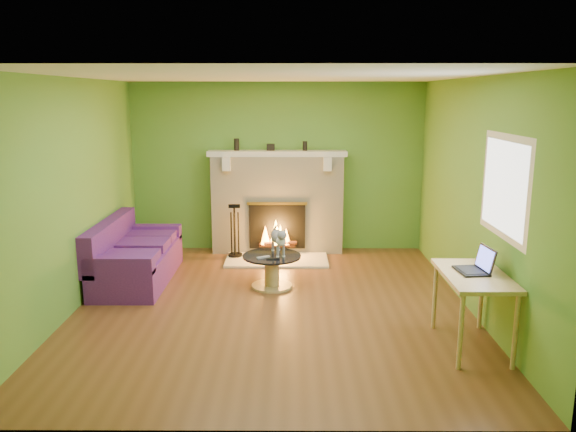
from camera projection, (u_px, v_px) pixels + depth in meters
name	position (u px, v px, depth m)	size (l,w,h in m)	color
floor	(273.00, 305.00, 6.55)	(5.00, 5.00, 0.00)	brown
ceiling	(272.00, 76.00, 6.00)	(5.00, 5.00, 0.00)	white
wall_back	(278.00, 167.00, 8.71)	(5.00, 5.00, 0.00)	#56882C
wall_front	(261.00, 260.00, 3.83)	(5.00, 5.00, 0.00)	#56882C
wall_left	(72.00, 196.00, 6.28)	(5.00, 5.00, 0.00)	#56882C
wall_right	(474.00, 196.00, 6.26)	(5.00, 5.00, 0.00)	#56882C
window_frame	(505.00, 187.00, 5.33)	(1.20, 1.20, 0.00)	silver
window_pane	(504.00, 187.00, 5.33)	(1.06, 1.06, 0.00)	white
fireplace	(277.00, 203.00, 8.65)	(2.10, 0.46, 1.58)	beige
hearth	(277.00, 260.00, 8.30)	(1.50, 0.75, 0.03)	beige
mantel	(277.00, 153.00, 8.46)	(2.10, 0.28, 0.08)	beige
sofa	(134.00, 258.00, 7.36)	(0.86, 1.81, 0.81)	#481962
coffee_table	(272.00, 269.00, 7.13)	(0.74, 0.74, 0.42)	tan
desk	(474.00, 283.00, 5.33)	(0.59, 1.01, 0.75)	tan
cat	(278.00, 240.00, 7.10)	(0.22, 0.60, 0.37)	slate
remote_silver	(263.00, 257.00, 6.97)	(0.17, 0.04, 0.02)	gray
remote_black	(273.00, 259.00, 6.92)	(0.16, 0.04, 0.02)	black
laptop	(472.00, 259.00, 5.33)	(0.29, 0.34, 0.25)	black
fire_tools	(235.00, 230.00, 8.36)	(0.21, 0.21, 0.80)	black
mantel_vase_left	(237.00, 145.00, 8.47)	(0.08, 0.08, 0.18)	black
mantel_vase_right	(305.00, 146.00, 8.47)	(0.07, 0.07, 0.14)	black
mantel_box	(271.00, 147.00, 8.47)	(0.12, 0.08, 0.10)	black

